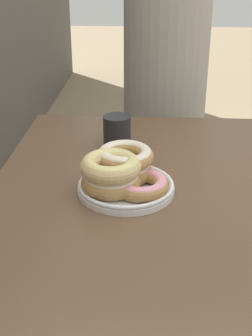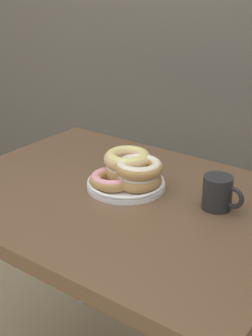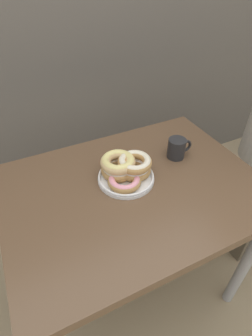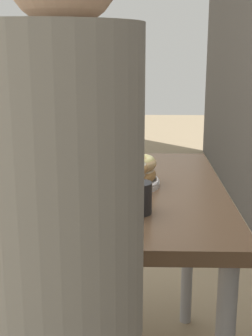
# 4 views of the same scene
# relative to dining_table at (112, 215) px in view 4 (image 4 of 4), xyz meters

# --- Properties ---
(dining_table) EXTENTS (0.99, 0.73, 0.77)m
(dining_table) POSITION_rel_dining_table_xyz_m (0.00, 0.00, 0.00)
(dining_table) COLOR brown
(dining_table) RESTS_ON ground_plane
(donut_plate) EXTENTS (0.23, 0.24, 0.09)m
(donut_plate) POSITION_rel_dining_table_xyz_m (-0.01, 0.05, 0.14)
(donut_plate) COLOR white
(donut_plate) RESTS_ON dining_table
(coffee_mug) EXTENTS (0.11, 0.08, 0.09)m
(coffee_mug) POSITION_rel_dining_table_xyz_m (0.25, 0.08, 0.14)
(coffee_mug) COLOR #232326
(coffee_mug) RESTS_ON dining_table
(person_figure) EXTENTS (0.40, 0.30, 1.45)m
(person_figure) POSITION_rel_dining_table_xyz_m (0.73, -0.06, 0.08)
(person_figure) COLOR brown
(person_figure) RESTS_ON ground_plane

